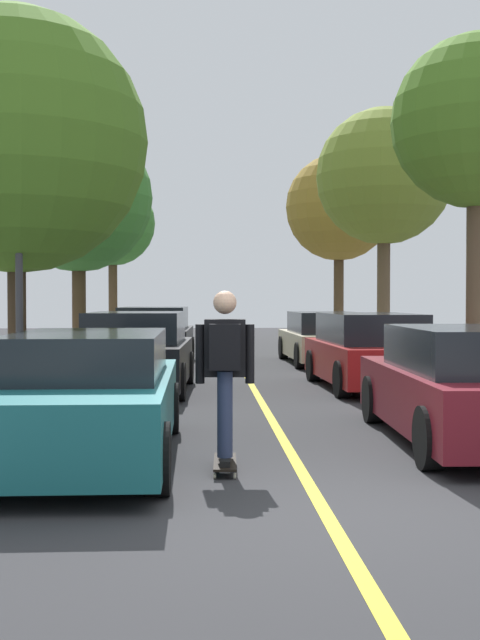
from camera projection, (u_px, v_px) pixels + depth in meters
ground at (323, 509)px, 6.61m from camera, size 80.00×80.00×0.00m
center_line at (277, 429)px, 10.61m from camera, size 0.12×39.20×0.01m
parked_car_left_nearest at (87, 397)px, 8.66m from camera, size 1.88×4.67×1.34m
parked_car_left_near at (135, 353)px, 14.91m from camera, size 2.11×4.17×1.45m
parked_car_left_far at (154, 336)px, 21.02m from camera, size 2.03×4.31×1.47m
parked_car_right_nearest at (472, 386)px, 9.60m from camera, size 2.05×4.54×1.37m
parked_car_right_near at (370, 351)px, 15.42m from camera, size 2.00×4.31×1.42m
parked_car_right_far at (323, 338)px, 21.28m from camera, size 1.99×4.68×1.34m
street_tree_left_nearest at (16, 142)px, 14.25m from camera, size 4.59×4.59×6.59m
street_tree_left_near at (78, 199)px, 21.53m from camera, size 3.89×3.89×6.14m
street_tree_left_far at (113, 224)px, 29.84m from camera, size 3.09×3.09×5.83m
street_tree_right_nearest at (478, 124)px, 15.34m from camera, size 3.25×3.25×6.51m
street_tree_right_near at (384, 177)px, 23.24m from camera, size 3.87×3.87×6.96m
street_tree_right_far at (339, 208)px, 30.87m from camera, size 4.02×4.02×7.00m
fire_hydrant at (44, 369)px, 14.06m from camera, size 0.20×0.20×0.70m
streetlamp at (19, 203)px, 13.26m from camera, size 0.36×0.24×5.40m
skateboard at (225, 462)px, 8.06m from camera, size 0.25×0.85×0.10m
skateboarder at (225, 365)px, 8.00m from camera, size 0.58×0.70×1.67m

